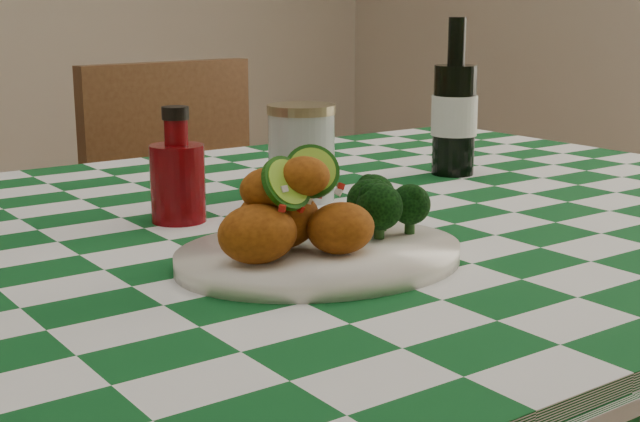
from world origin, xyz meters
TOP-DOWN VIEW (x-y plane):
  - plate at (-0.02, -0.17)m, footprint 0.33×0.28m
  - fried_chicken_pile at (-0.05, -0.17)m, footprint 0.14×0.11m
  - broccoli_side at (0.06, -0.16)m, footprint 0.07×0.07m
  - ketchup_bottle at (-0.05, 0.07)m, footprint 0.08×0.08m
  - mason_jar at (0.14, 0.09)m, footprint 0.11×0.11m
  - beer_bottle at (0.43, 0.10)m, footprint 0.07×0.07m
  - wooden_chair_right at (0.37, 0.74)m, footprint 0.46×0.48m

SIDE VIEW (x-z plane):
  - wooden_chair_right at x=0.37m, z-range 0.00..0.92m
  - plate at x=-0.02m, z-range 0.79..0.80m
  - broccoli_side at x=0.06m, z-range 0.80..0.86m
  - mason_jar at x=0.14m, z-range 0.79..0.91m
  - fried_chicken_pile at x=-0.05m, z-range 0.80..0.90m
  - ketchup_bottle at x=-0.05m, z-range 0.79..0.92m
  - beer_bottle at x=0.43m, z-range 0.79..1.02m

